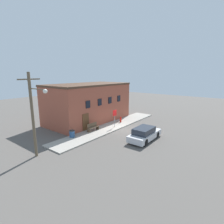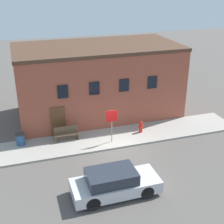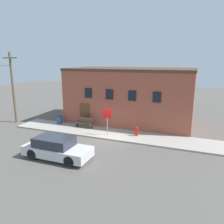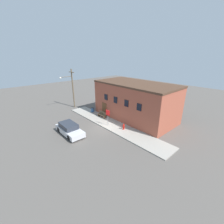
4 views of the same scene
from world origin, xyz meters
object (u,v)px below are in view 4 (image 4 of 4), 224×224
Objects in this scene: fire_hydrant at (124,127)px; utility_pole at (72,87)px; parked_car at (69,129)px; stop_sign at (108,115)px; trash_bin at (93,110)px; bench at (102,114)px.

utility_pole is (-12.82, -0.33, 3.36)m from fire_hydrant.
parked_car is at bearing -31.10° from utility_pole.
stop_sign is at bearing -1.97° from utility_pole.
fire_hydrant is at bearing 1.49° from utility_pole.
utility_pole reaches higher than parked_car.
trash_bin is at bearing 174.49° from fire_hydrant.
bench is 6.39m from parked_car.
utility_pole reaches higher than trash_bin.
bench reaches higher than trash_bin.
fire_hydrant is 0.51× the size of bench.
trash_bin is 0.11× the size of utility_pole.
bench is at bearing 174.53° from fire_hydrant.
fire_hydrant is 8.20m from trash_bin.
utility_pole is (-4.66, -1.12, 3.37)m from trash_bin.
parked_car is at bearing -77.91° from bench.
utility_pole is 1.57× the size of parked_car.
bench is (-2.82, 1.19, -1.15)m from stop_sign.
stop_sign is 3.26m from bench.
parked_car is (-1.48, -5.06, -1.03)m from stop_sign.
stop_sign reaches higher than bench.
parked_car is at bearing -56.55° from trash_bin.
fire_hydrant is 6.92m from parked_car.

